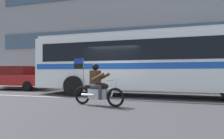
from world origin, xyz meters
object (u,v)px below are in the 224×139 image
object	(u,v)px
transit_bus	(152,59)
motorcycle_with_rider	(97,88)
parked_sedan_curbside	(19,77)
fire_hydrant	(97,82)

from	to	relation	value
transit_bus	motorcycle_with_rider	distance (m)	4.19
parked_sedan_curbside	fire_hydrant	xyz separation A→B (m)	(5.29, 1.60, -0.33)
motorcycle_with_rider	parked_sedan_curbside	xyz separation A→B (m)	(-7.83, 5.06, 0.18)
motorcycle_with_rider	transit_bus	bearing A→B (deg)	66.40
parked_sedan_curbside	transit_bus	bearing A→B (deg)	-8.35
transit_bus	fire_hydrant	xyz separation A→B (m)	(-4.15, 2.99, -1.37)
transit_bus	motorcycle_with_rider	bearing A→B (deg)	-113.60
parked_sedan_curbside	fire_hydrant	world-z (taller)	parked_sedan_curbside
motorcycle_with_rider	parked_sedan_curbside	bearing A→B (deg)	147.11
transit_bus	motorcycle_with_rider	xyz separation A→B (m)	(-1.61, -3.68, -1.22)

